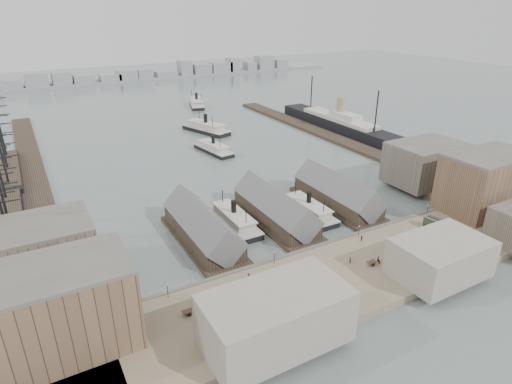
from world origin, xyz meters
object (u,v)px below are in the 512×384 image
ocean_steamer (339,123)px  horse_cart_right (377,261)px  ferry_docked_west (234,219)px  horse_cart_left (195,309)px  tram (439,225)px  horse_cart_center (280,284)px

ocean_steamer → horse_cart_right: (-82.38, -116.69, -1.33)m
ferry_docked_west → horse_cart_right: ferry_docked_west is taller
horse_cart_right → ferry_docked_west: bearing=25.7°
ocean_steamer → horse_cart_left: ocean_steamer is taller
ocean_steamer → tram: bearing=-115.0°
ocean_steamer → tram: ocean_steamer is taller
horse_cart_center → horse_cart_right: bearing=-79.4°
horse_cart_left → ocean_steamer: bearing=-49.6°
ocean_steamer → tram: 123.52m
ocean_steamer → horse_cart_right: 142.84m
ferry_docked_west → ocean_steamer: bearing=35.4°
ferry_docked_west → ocean_steamer: size_ratio=0.28×
ferry_docked_west → horse_cart_left: 46.48m
ferry_docked_west → tram: ferry_docked_west is taller
horse_cart_center → horse_cart_right: horse_cart_center is taller
tram → horse_cart_left: (-81.03, 0.51, -0.96)m
horse_cart_center → horse_cart_right: 29.02m
ocean_steamer → horse_cart_left: (-133.26, -111.43, -1.33)m
tram → horse_cart_left: tram is taller
horse_cart_right → horse_cart_center: bearing=79.8°
horse_cart_right → tram: bearing=-83.5°
horse_cart_left → horse_cart_center: size_ratio=0.92×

